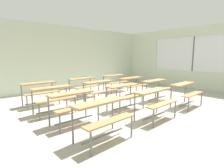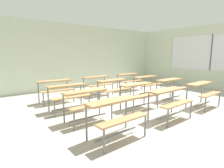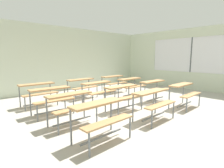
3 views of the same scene
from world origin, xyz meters
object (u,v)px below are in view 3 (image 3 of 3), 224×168
(desk_bench_r1c1, at_px, (123,92))
(desk_bench_r3c2, at_px, (114,80))
(desk_bench_r1c2, at_px, (155,86))
(desk_bench_r0c0, at_px, (101,113))
(desk_bench_r0c1, at_px, (153,98))
(desk_bench_r3c0, at_px, (38,89))
(desk_bench_r0c2, at_px, (184,90))
(desk_bench_r2c1, at_px, (98,88))
(desk_bench_r2c0, at_px, (52,95))
(desk_bench_r1c0, at_px, (72,102))
(desk_bench_r2c2, at_px, (132,83))
(desk_bench_r3c1, at_px, (82,84))

(desk_bench_r1c1, height_order, desk_bench_r3c2, same)
(desk_bench_r1c2, relative_size, desk_bench_r3c2, 1.00)
(desk_bench_r0c0, bearing_deg, desk_bench_r0c1, -1.51)
(desk_bench_r3c0, height_order, desk_bench_r3c2, same)
(desk_bench_r0c0, distance_m, desk_bench_r3c2, 4.72)
(desk_bench_r0c2, bearing_deg, desk_bench_r2c1, 127.05)
(desk_bench_r1c2, xyz_separation_m, desk_bench_r2c1, (-1.70, 1.12, 0.00))
(desk_bench_r2c1, relative_size, desk_bench_r3c0, 1.02)
(desk_bench_r1c2, bearing_deg, desk_bench_r1c1, -179.87)
(desk_bench_r3c2, bearing_deg, desk_bench_r0c0, -135.93)
(desk_bench_r1c1, relative_size, desk_bench_r2c0, 0.99)
(desk_bench_r0c2, bearing_deg, desk_bench_r0c1, 177.90)
(desk_bench_r2c1, bearing_deg, desk_bench_r1c2, -36.24)
(desk_bench_r1c0, xyz_separation_m, desk_bench_r2c1, (1.63, 1.06, 0.00))
(desk_bench_r0c0, height_order, desk_bench_r1c2, same)
(desk_bench_r0c0, xyz_separation_m, desk_bench_r1c0, (0.01, 1.10, 0.00))
(desk_bench_r2c0, bearing_deg, desk_bench_r2c2, 1.95)
(desk_bench_r0c2, bearing_deg, desk_bench_r3c2, 88.11)
(desk_bench_r0c0, xyz_separation_m, desk_bench_r1c1, (1.72, 1.06, 0.00))
(desk_bench_r1c0, bearing_deg, desk_bench_r2c2, 17.26)
(desk_bench_r1c0, height_order, desk_bench_r2c0, same)
(desk_bench_r0c1, height_order, desk_bench_r0c2, same)
(desk_bench_r0c2, height_order, desk_bench_r2c1, same)
(desk_bench_r0c1, xyz_separation_m, desk_bench_r3c1, (0.01, 3.29, 0.00))
(desk_bench_r0c1, bearing_deg, desk_bench_r1c0, 145.79)
(desk_bench_r1c0, bearing_deg, desk_bench_r1c1, -1.60)
(desk_bench_r0c2, relative_size, desk_bench_r2c0, 1.00)
(desk_bench_r0c1, distance_m, desk_bench_r2c0, 2.75)
(desk_bench_r2c2, height_order, desk_bench_r3c0, same)
(desk_bench_r1c2, xyz_separation_m, desk_bench_r3c0, (-3.33, 2.21, 0.00))
(desk_bench_r2c1, relative_size, desk_bench_r2c2, 1.02)
(desk_bench_r3c2, bearing_deg, desk_bench_r0c1, -117.19)
(desk_bench_r1c0, xyz_separation_m, desk_bench_r1c2, (3.33, -0.06, 0.00))
(desk_bench_r1c2, height_order, desk_bench_r3c1, same)
(desk_bench_r3c0, height_order, desk_bench_r3c1, same)
(desk_bench_r2c1, distance_m, desk_bench_r2c2, 1.67)
(desk_bench_r0c1, relative_size, desk_bench_r3c2, 1.01)
(desk_bench_r3c0, xyz_separation_m, desk_bench_r3c1, (1.70, 0.04, 0.00))
(desk_bench_r1c2, height_order, desk_bench_r2c1, same)
(desk_bench_r0c0, relative_size, desk_bench_r1c2, 1.01)
(desk_bench_r2c2, bearing_deg, desk_bench_r3c1, 143.61)
(desk_bench_r1c0, bearing_deg, desk_bench_r0c1, -33.29)
(desk_bench_r3c2, bearing_deg, desk_bench_r1c2, -91.29)
(desk_bench_r1c2, height_order, desk_bench_r2c0, same)
(desk_bench_r2c1, distance_m, desk_bench_r3c0, 1.96)
(desk_bench_r0c0, distance_m, desk_bench_r3c0, 3.25)
(desk_bench_r1c0, xyz_separation_m, desk_bench_r2c2, (3.30, 1.03, 0.00))
(desk_bench_r2c1, bearing_deg, desk_bench_r3c0, 143.47)
(desk_bench_r1c0, height_order, desk_bench_r1c1, same)
(desk_bench_r1c1, distance_m, desk_bench_r3c1, 2.23)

